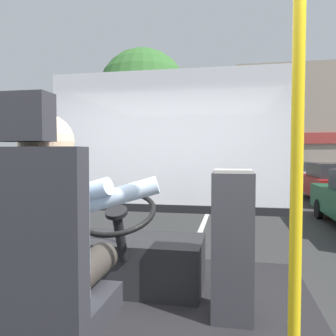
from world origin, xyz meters
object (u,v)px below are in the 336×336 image
parked_car_white (296,174)px  parked_car_charcoal (280,168)px  driver_seat (41,282)px  fare_box (233,245)px  parked_car_red (335,182)px  bus_driver (55,229)px  handrail_pole (297,174)px  steering_console (134,260)px

parked_car_white → parked_car_charcoal: (-0.10, 5.57, 0.03)m
driver_seat → parked_car_white: 18.07m
fare_box → parked_car_white: fare_box is taller
fare_box → parked_car_red: (3.70, 10.86, -0.45)m
bus_driver → handrail_pole: handrail_pole is taller
steering_console → parked_car_white: 16.78m
steering_console → parked_car_charcoal: size_ratio=0.26×
parked_car_red → parked_car_charcoal: 11.33m
bus_driver → fare_box: bus_driver is taller
steering_console → parked_car_charcoal: 22.19m
bus_driver → parked_car_red: (4.48, 11.70, -0.71)m
driver_seat → bus_driver: 0.23m
bus_driver → handrail_pole: 1.03m
parked_car_charcoal → handrail_pole: bearing=-97.6°
parked_car_white → parked_car_charcoal: size_ratio=1.02×
steering_console → fare_box: fare_box is taller
bus_driver → steering_console: bus_driver is taller
driver_seat → handrail_pole: bearing=1.4°
bus_driver → parked_car_white: (4.18, 17.45, -0.76)m
steering_console → parked_car_red: (4.48, 10.50, -0.18)m
handrail_pole → parked_car_white: size_ratio=0.48×
parked_car_white → parked_car_charcoal: parked_car_charcoal is taller
handrail_pole → fare_box: handrail_pole is taller
driver_seat → parked_car_white: driver_seat is taller
handrail_pole → parked_car_charcoal: (3.08, 23.11, -0.99)m
fare_box → bus_driver: bearing=-132.9°
handrail_pole → fare_box: size_ratio=2.06×
driver_seat → fare_box: bearing=50.8°
steering_console → parked_car_charcoal: steering_console is taller
handrail_pole → fare_box: (-0.22, 0.93, -0.52)m
handrail_pole → bus_driver: bearing=174.7°
steering_console → parked_car_red: bearing=66.9°
parked_car_red → parked_car_white: 5.76m
driver_seat → steering_console: 1.36m
fare_box → parked_car_white: 16.97m
steering_console → handrail_pole: handrail_pole is taller
bus_driver → handrail_pole: size_ratio=0.42×
driver_seat → parked_car_charcoal: bearing=80.0°
driver_seat → steering_console: size_ratio=1.19×
driver_seat → steering_console: bearing=90.0°
handrail_pole → parked_car_white: handrail_pole is taller
driver_seat → bus_driver: (0.00, 0.12, 0.19)m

